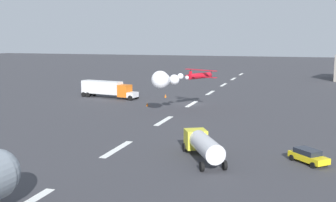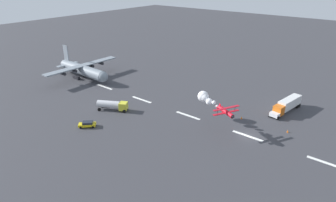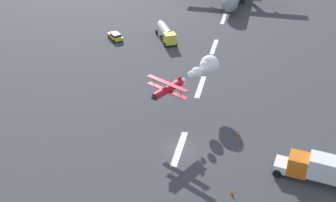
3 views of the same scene
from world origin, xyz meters
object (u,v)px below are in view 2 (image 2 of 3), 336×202
at_px(cargo_transport_plane, 84,70).
at_px(traffic_cone_far, 242,117).
at_px(stunt_biplane_red, 208,99).
at_px(fuel_tanker_truck, 113,105).
at_px(airport_staff_sedan, 87,124).
at_px(semi_truck_orange, 287,105).
at_px(traffic_cone_near, 288,131).

distance_m(cargo_transport_plane, traffic_cone_far, 61.95).
distance_m(stunt_biplane_red, fuel_tanker_truck, 27.94).
bearing_deg(fuel_tanker_truck, traffic_cone_far, -150.01).
bearing_deg(stunt_biplane_red, airport_staff_sedan, 45.05).
bearing_deg(cargo_transport_plane, traffic_cone_far, -174.07).
xyz_separation_m(stunt_biplane_red, fuel_tanker_truck, (24.97, 11.69, -4.52)).
height_order(cargo_transport_plane, stunt_biplane_red, cargo_transport_plane).
bearing_deg(fuel_tanker_truck, airport_staff_sedan, 101.81).
bearing_deg(stunt_biplane_red, semi_truck_orange, -128.36).
relative_size(cargo_transport_plane, airport_staff_sedan, 6.94).
xyz_separation_m(traffic_cone_near, traffic_cone_far, (12.58, 0.30, 0.00)).
distance_m(stunt_biplane_red, airport_staff_sedan, 32.54).
xyz_separation_m(stunt_biplane_red, traffic_cone_near, (-19.77, -7.18, -5.89)).
bearing_deg(fuel_tanker_truck, traffic_cone_near, -157.14).
height_order(stunt_biplane_red, traffic_cone_far, stunt_biplane_red).
bearing_deg(airport_staff_sedan, semi_truck_orange, -132.09).
bearing_deg(semi_truck_orange, stunt_biplane_red, 51.64).
xyz_separation_m(semi_truck_orange, traffic_cone_far, (8.13, 12.48, -1.74)).
bearing_deg(cargo_transport_plane, traffic_cone_near, -174.84).
bearing_deg(traffic_cone_far, stunt_biplane_red, 43.72).
relative_size(cargo_transport_plane, traffic_cone_near, 41.10).
height_order(fuel_tanker_truck, airport_staff_sedan, fuel_tanker_truck).
height_order(semi_truck_orange, airport_staff_sedan, semi_truck_orange).
height_order(stunt_biplane_red, traffic_cone_near, stunt_biplane_red).
relative_size(cargo_transport_plane, fuel_tanker_truck, 3.42).
bearing_deg(semi_truck_orange, cargo_transport_plane, 15.15).
distance_m(airport_staff_sedan, traffic_cone_far, 42.03).
bearing_deg(cargo_transport_plane, stunt_biplane_red, 179.49).
xyz_separation_m(cargo_transport_plane, traffic_cone_far, (-61.55, -6.39, -2.98)).
xyz_separation_m(stunt_biplane_red, traffic_cone_far, (-7.19, -6.88, -5.89)).
distance_m(semi_truck_orange, traffic_cone_far, 15.00).
height_order(stunt_biplane_red, fuel_tanker_truck, stunt_biplane_red).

